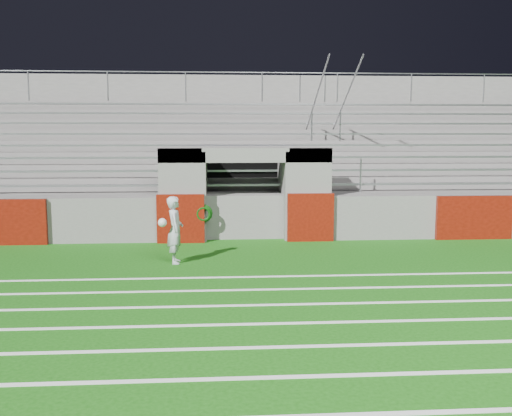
{
  "coord_description": "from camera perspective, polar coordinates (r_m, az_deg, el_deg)",
  "views": [
    {
      "loc": [
        -0.77,
        -12.64,
        2.97
      ],
      "look_at": [
        0.2,
        1.8,
        1.1
      ],
      "focal_mm": 40.0,
      "sensor_mm": 36.0,
      "label": 1
    }
  ],
  "objects": [
    {
      "name": "goalkeeper_with_ball",
      "position": [
        13.31,
        -8.12,
        -2.16
      ],
      "size": [
        0.58,
        0.63,
        1.56
      ],
      "color": "#B4B9BF",
      "rests_on": "ground"
    },
    {
      "name": "hose_coil",
      "position": [
        15.73,
        -5.26,
        -0.55
      ],
      "size": [
        0.5,
        0.14,
        0.5
      ],
      "color": "#0F450D",
      "rests_on": "ground"
    },
    {
      "name": "field_markings",
      "position": [
        8.23,
        1.83,
        -13.73
      ],
      "size": [
        28.0,
        8.09,
        0.01
      ],
      "color": "white",
      "rests_on": "ground"
    },
    {
      "name": "stadium_structure",
      "position": [
        20.68,
        -1.7,
        3.26
      ],
      "size": [
        26.0,
        8.48,
        5.42
      ],
      "color": "#64615F",
      "rests_on": "ground"
    },
    {
      "name": "ground",
      "position": [
        13.01,
        -0.35,
        -5.83
      ],
      "size": [
        90.0,
        90.0,
        0.0
      ],
      "primitive_type": "plane",
      "color": "#14510D",
      "rests_on": "ground"
    }
  ]
}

